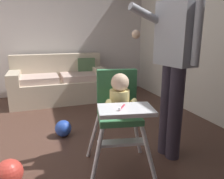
{
  "coord_description": "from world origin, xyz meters",
  "views": [
    {
      "loc": [
        -0.14,
        -2.09,
        1.23
      ],
      "look_at": [
        0.47,
        -0.35,
        0.76
      ],
      "focal_mm": 34.49,
      "sensor_mm": 36.0,
      "label": 1
    }
  ],
  "objects": [
    {
      "name": "adult_standing",
      "position": [
        1.09,
        -0.36,
        0.98
      ],
      "size": [
        0.56,
        0.5,
        1.72
      ],
      "rotation": [
        0.0,
        0.0,
        -3.0
      ],
      "color": "#352D3C",
      "rests_on": "ground"
    },
    {
      "name": "high_chair",
      "position": [
        0.5,
        -0.44,
        0.64
      ],
      "size": [
        0.71,
        0.81,
        0.93
      ],
      "rotation": [
        0.0,
        0.0,
        -1.77
      ],
      "color": "white",
      "rests_on": "ground"
    },
    {
      "name": "wall_right",
      "position": [
        2.2,
        0.3,
        1.4
      ],
      "size": [
        0.06,
        5.69,
        2.79
      ],
      "primitive_type": "cube",
      "color": "silver",
      "rests_on": "ground"
    },
    {
      "name": "toy_ball_second",
      "position": [
        -0.44,
        -0.33,
        0.11
      ],
      "size": [
        0.23,
        0.23,
        0.23
      ],
      "primitive_type": "sphere",
      "color": "#D13D33",
      "rests_on": "ground"
    },
    {
      "name": "ground",
      "position": [
        0.0,
        0.0,
        -0.05
      ],
      "size": [
        5.95,
        6.69,
        0.1
      ],
      "primitive_type": "cube",
      "color": "#4F342A"
    },
    {
      "name": "toy_ball",
      "position": [
        0.1,
        0.44,
        0.1
      ],
      "size": [
        0.2,
        0.2,
        0.2
      ],
      "primitive_type": "sphere",
      "color": "#284CB7",
      "rests_on": "ground"
    },
    {
      "name": "couch",
      "position": [
        0.24,
        2.05,
        0.33
      ],
      "size": [
        1.75,
        0.86,
        0.86
      ],
      "rotation": [
        0.0,
        0.0,
        -1.57
      ],
      "color": "beige",
      "rests_on": "ground"
    },
    {
      "name": "wall_far",
      "position": [
        0.0,
        2.57,
        1.4
      ],
      "size": [
        5.15,
        0.06,
        2.79
      ],
      "primitive_type": "cube",
      "color": "silver",
      "rests_on": "ground"
    }
  ]
}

